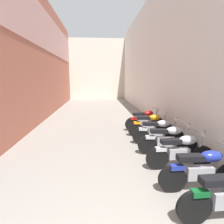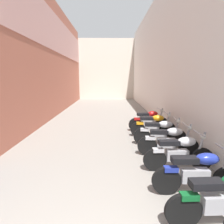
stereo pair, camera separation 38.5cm
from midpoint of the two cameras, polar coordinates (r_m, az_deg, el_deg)
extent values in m
plane|color=gray|center=(9.49, -5.15, -4.43)|extent=(37.01, 37.01, 0.00)
cube|color=#B76651|center=(11.74, -22.08, 15.33)|extent=(0.40, 21.01, 7.17)
cube|color=#DBA39E|center=(11.95, -21.58, 22.95)|extent=(0.04, 21.01, 2.30)
cube|color=silver|center=(11.67, 11.52, 15.67)|extent=(0.40, 21.01, 7.08)
cube|color=beige|center=(22.70, -4.95, 12.50)|extent=(9.12, 2.00, 6.63)
cylinder|color=black|center=(3.66, 20.28, -25.31)|extent=(0.60, 0.10, 0.60)
cube|color=black|center=(3.58, 25.96, -17.99)|extent=(0.53, 0.24, 0.12)
cube|color=#0F5123|center=(3.55, 21.80, -21.60)|extent=(0.28, 0.15, 0.10)
cylinder|color=black|center=(4.36, 15.08, -18.78)|extent=(0.60, 0.09, 0.60)
cube|color=#9E9EA3|center=(4.52, 22.37, -16.46)|extent=(0.56, 0.21, 0.28)
ellipsoid|color=navy|center=(4.48, 25.39, -11.89)|extent=(0.48, 0.27, 0.24)
cube|color=black|center=(4.29, 19.85, -12.78)|extent=(0.52, 0.23, 0.12)
cube|color=navy|center=(4.27, 16.30, -15.59)|extent=(0.28, 0.14, 0.10)
cylinder|color=black|center=(5.72, 23.59, -12.12)|extent=(0.60, 0.10, 0.60)
cylinder|color=black|center=(5.23, 11.27, -13.53)|extent=(0.60, 0.10, 0.60)
cube|color=#9E9EA3|center=(5.38, 17.30, -11.75)|extent=(0.57, 0.22, 0.28)
ellipsoid|color=#B7B7BC|center=(5.36, 19.78, -7.91)|extent=(0.49, 0.27, 0.24)
cube|color=black|center=(5.18, 15.14, -8.50)|extent=(0.53, 0.24, 0.12)
cylinder|color=#9E9EA3|center=(5.57, 23.21, -8.86)|extent=(0.25, 0.07, 0.77)
cylinder|color=#9E9EA3|center=(5.43, 22.83, -5.43)|extent=(0.05, 0.58, 0.04)
sphere|color=silver|center=(5.52, 23.85, -6.35)|extent=(0.14, 0.14, 0.14)
cube|color=#B7B7BC|center=(5.16, 12.24, -10.81)|extent=(0.28, 0.15, 0.10)
cylinder|color=black|center=(6.43, 19.98, -9.40)|extent=(0.61, 0.14, 0.60)
cylinder|color=black|center=(6.15, 8.71, -9.78)|extent=(0.61, 0.14, 0.60)
cube|color=#9E9EA3|center=(6.21, 14.07, -8.61)|extent=(0.58, 0.26, 0.28)
ellipsoid|color=#B7B7BC|center=(6.16, 16.31, -5.36)|extent=(0.50, 0.31, 0.24)
cube|color=black|center=(6.06, 12.07, -5.62)|extent=(0.54, 0.27, 0.12)
cylinder|color=#9E9EA3|center=(6.30, 19.57, -6.43)|extent=(0.25, 0.09, 0.77)
cylinder|color=#9E9EA3|center=(6.19, 19.14, -3.34)|extent=(0.10, 0.58, 0.04)
sphere|color=silver|center=(6.25, 20.14, -4.22)|extent=(0.14, 0.14, 0.14)
cube|color=#B7B7BC|center=(6.08, 9.53, -7.46)|extent=(0.29, 0.17, 0.10)
cylinder|color=black|center=(7.23, 16.95, -7.06)|extent=(0.61, 0.16, 0.60)
cylinder|color=black|center=(7.04, 6.94, -7.13)|extent=(0.61, 0.16, 0.60)
cube|color=#9E9EA3|center=(7.07, 11.64, -6.19)|extent=(0.58, 0.28, 0.28)
ellipsoid|color=#B7B7BC|center=(7.01, 13.61, -3.36)|extent=(0.51, 0.32, 0.24)
cube|color=black|center=(6.95, 9.86, -3.51)|extent=(0.55, 0.29, 0.12)
cylinder|color=#9E9EA3|center=(7.12, 16.55, -4.37)|extent=(0.25, 0.09, 0.77)
cylinder|color=#9E9EA3|center=(7.03, 16.14, -1.61)|extent=(0.12, 0.58, 0.04)
sphere|color=silver|center=(7.07, 17.05, -2.41)|extent=(0.14, 0.14, 0.14)
cube|color=#B7B7BC|center=(6.98, 7.64, -5.09)|extent=(0.30, 0.18, 0.10)
cylinder|color=black|center=(8.22, 14.22, -4.85)|extent=(0.60, 0.11, 0.60)
cylinder|color=black|center=(7.96, 5.51, -5.06)|extent=(0.60, 0.11, 0.60)
cube|color=#9E9EA3|center=(8.03, 9.61, -4.15)|extent=(0.57, 0.22, 0.28)
ellipsoid|color=orange|center=(7.99, 11.30, -1.61)|extent=(0.49, 0.28, 0.24)
cube|color=black|center=(7.91, 8.05, -1.80)|extent=(0.53, 0.24, 0.12)
cylinder|color=#9E9EA3|center=(8.12, 13.85, -2.48)|extent=(0.25, 0.07, 0.77)
cylinder|color=#9E9EA3|center=(8.03, 13.48, -0.05)|extent=(0.06, 0.58, 0.04)
sphere|color=silver|center=(8.08, 14.27, -0.74)|extent=(0.14, 0.14, 0.14)
cube|color=orange|center=(7.91, 6.12, -3.23)|extent=(0.29, 0.15, 0.10)
cylinder|color=black|center=(9.16, 12.16, -3.22)|extent=(0.61, 0.15, 0.60)
cylinder|color=black|center=(8.74, 4.61, -3.66)|extent=(0.61, 0.15, 0.60)
cube|color=#9E9EA3|center=(8.89, 8.19, -2.71)|extent=(0.58, 0.27, 0.28)
ellipsoid|color=#AD1414|center=(8.89, 9.65, -0.37)|extent=(0.51, 0.32, 0.24)
cube|color=black|center=(8.74, 6.83, -0.61)|extent=(0.54, 0.28, 0.12)
cylinder|color=#9E9EA3|center=(9.06, 11.84, -1.09)|extent=(0.25, 0.09, 0.77)
cylinder|color=#9E9EA3|center=(8.97, 11.51, 1.08)|extent=(0.10, 0.58, 0.04)
sphere|color=silver|center=(9.03, 12.19, 0.48)|extent=(0.14, 0.14, 0.14)
cube|color=#AD1414|center=(8.71, 5.14, -1.97)|extent=(0.29, 0.17, 0.10)
camera|label=1|loc=(0.19, -91.83, -0.33)|focal=30.57mm
camera|label=2|loc=(0.19, 88.17, 0.33)|focal=30.57mm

